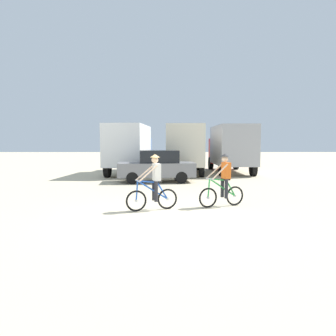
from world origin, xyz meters
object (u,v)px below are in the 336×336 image
Objects in this scene: box_truck_cream_rv at (186,147)px; sedan_parked at (157,166)px; box_truck_avon_van at (130,147)px; cyclist_orange_shirt at (154,184)px; box_truck_grey_hauler at (231,147)px; cyclist_cowboy_hat at (223,182)px.

box_truck_cream_rv reaches higher than sedan_parked.
box_truck_avon_van is 3.79× the size of cyclist_orange_shirt.
box_truck_cream_rv and box_truck_grey_hauler have the same top height.
box_truck_cream_rv is 3.29m from box_truck_grey_hauler.
cyclist_orange_shirt is 2.43m from cyclist_cowboy_hat.
box_truck_cream_rv is at bearing 68.69° from sedan_parked.
box_truck_avon_van reaches higher than cyclist_orange_shirt.
cyclist_cowboy_hat is (0.57, -11.49, -1.03)m from box_truck_cream_rv.
box_truck_avon_van is at bearing -174.49° from box_truck_grey_hauler.
sedan_parked is at bearing 110.32° from cyclist_cowboy_hat.
sedan_parked is 7.21m from cyclist_orange_shirt.
box_truck_avon_van is 1.60× the size of sedan_parked.
box_truck_grey_hauler is at bearing 5.51° from box_truck_avon_van.
cyclist_cowboy_hat reaches higher than sedan_parked.
sedan_parked is 7.09m from cyclist_cowboy_hat.
box_truck_grey_hauler reaches higher than cyclist_cowboy_hat.
sedan_parked is at bearing 90.82° from cyclist_orange_shirt.
box_truck_grey_hauler is at bearing 77.22° from cyclist_cowboy_hat.
box_truck_cream_rv is at bearing 81.57° from cyclist_orange_shirt.
box_truck_grey_hauler is 3.71× the size of cyclist_orange_shirt.
box_truck_avon_van is 5.06m from sedan_parked.
box_truck_grey_hauler is (7.16, 0.69, 0.00)m from box_truck_avon_van.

